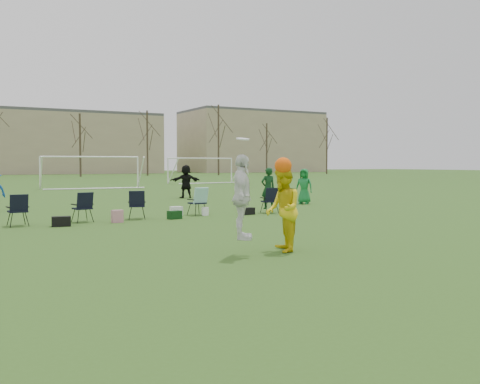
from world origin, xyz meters
TOP-DOWN VIEW (x-y plane):
  - ground at (0.00, 0.00)m, footprint 260.00×260.00m
  - fielder_green_far at (9.01, 11.02)m, footprint 0.91×0.96m
  - fielder_black at (5.85, 17.69)m, footprint 1.73×0.69m
  - center_contest at (0.27, 0.08)m, footprint 1.98×1.19m
  - sideline_setup at (1.16, 8.06)m, footprint 9.60×1.93m
  - goal_mid at (4.00, 32.00)m, footprint 7.40×0.63m
  - goal_right at (16.00, 38.00)m, footprint 7.35×1.14m
  - building_row at (6.73, 96.00)m, footprint 126.00×16.00m

SIDE VIEW (x-z plane):
  - ground at x=0.00m, z-range 0.00..0.00m
  - sideline_setup at x=1.16m, z-range -0.35..1.39m
  - fielder_green_far at x=9.01m, z-range 0.00..1.65m
  - fielder_black at x=5.85m, z-range 0.00..1.82m
  - center_contest at x=0.27m, z-range -0.16..2.26m
  - goal_mid at x=4.00m, z-range 0.69..3.15m
  - goal_right at x=16.00m, z-range 0.69..3.15m
  - building_row at x=6.73m, z-range -0.51..12.49m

